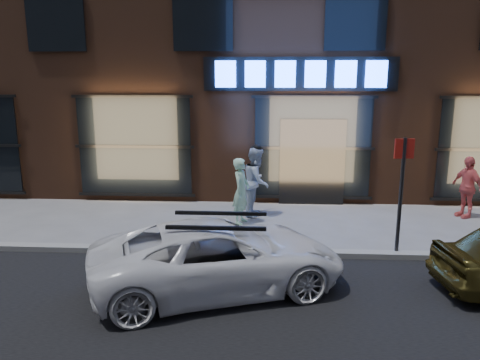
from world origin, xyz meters
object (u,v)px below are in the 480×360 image
(passerby, at_px, (467,187))
(sign_post, at_px, (401,186))
(man_bowtie, at_px, (241,191))
(man_cap, at_px, (257,181))
(white_suv, at_px, (219,257))

(passerby, distance_m, sign_post, 3.81)
(passerby, xyz_separation_m, sign_post, (-2.46, -2.82, 0.67))
(man_bowtie, height_order, man_cap, man_cap)
(man_cap, height_order, white_suv, man_cap)
(sign_post, bearing_deg, man_cap, 130.19)
(man_cap, relative_size, white_suv, 0.42)
(white_suv, bearing_deg, sign_post, -83.25)
(man_cap, xyz_separation_m, sign_post, (2.90, -2.72, 0.57))
(passerby, bearing_deg, white_suv, -75.21)
(man_bowtie, relative_size, white_suv, 0.38)
(man_bowtie, height_order, white_suv, man_bowtie)
(sign_post, bearing_deg, passerby, 42.25)
(passerby, relative_size, white_suv, 0.37)
(passerby, height_order, sign_post, sign_post)
(man_bowtie, distance_m, sign_post, 3.88)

